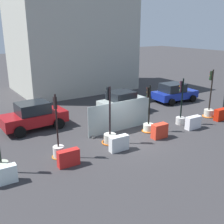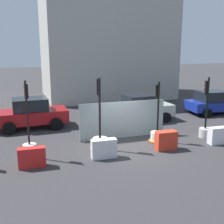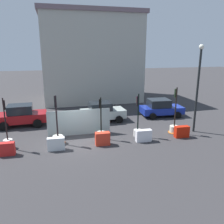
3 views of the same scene
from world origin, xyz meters
The scene contains 14 objects.
ground_plane centered at (0.00, 0.00, 0.00)m, with size 120.00×120.00×0.00m, color #333234.
traffic_light_1 centered at (-4.53, 0.04, 0.52)m, with size 0.73×0.73×3.31m.
traffic_light_2 centered at (-1.40, 0.06, 0.49)m, with size 0.96×0.96×3.30m.
traffic_light_3 centered at (1.62, 0.20, 0.45)m, with size 0.85×0.85×3.00m.
traffic_light_4 centered at (4.31, 0.01, 0.63)m, with size 0.60×0.60×3.16m.
construction_barrier_1 centered at (-4.49, -1.06, 0.40)m, with size 1.07×0.42×0.81m.
construction_barrier_2 centered at (-1.54, -1.04, 0.42)m, with size 1.09×0.41×0.83m.
construction_barrier_3 centered at (1.47, -0.97, 0.44)m, with size 0.98×0.51×0.87m.
construction_barrier_4 centered at (4.36, -1.06, 0.41)m, with size 1.11×0.46×0.83m.
car_silver_hatchback centered at (2.58, 4.27, 0.83)m, with size 3.90×2.33×1.69m.
car_red_compact centered at (-4.24, 4.71, 0.88)m, with size 4.14×2.34×1.77m.
car_blue_estate centered at (8.31, 4.44, 0.81)m, with size 4.05×2.48×1.64m.
building_main_facade centered at (3.24, 14.35, 5.26)m, with size 11.89×8.65×10.49m.
site_fence_panel centered at (0.22, 1.33, 0.92)m, with size 4.63×0.50×1.92m.
Camera 2 is at (-4.75, -11.76, 4.59)m, focal length 44.69 mm.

